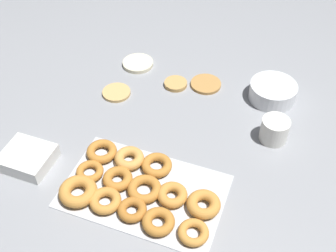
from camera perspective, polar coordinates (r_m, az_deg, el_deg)
name	(u,v)px	position (r m, az deg, el deg)	size (l,w,h in m)	color
ground_plane	(175,112)	(1.46, 1.00, 1.97)	(3.00, 3.00, 0.00)	gray
pancake_0	(206,84)	(1.57, 5.14, 5.67)	(0.11, 0.11, 0.01)	#B27F42
pancake_1	(176,84)	(1.56, 1.04, 5.75)	(0.08, 0.08, 0.02)	tan
pancake_2	(138,63)	(1.66, -4.10, 8.45)	(0.12, 0.12, 0.01)	beige
pancake_3	(116,93)	(1.54, -7.00, 4.52)	(0.10, 0.10, 0.01)	tan
donut_tray	(136,189)	(1.22, -4.34, -8.46)	(0.46, 0.29, 0.04)	silver
batter_bowl	(273,92)	(1.54, 13.99, 4.54)	(0.16, 0.16, 0.06)	white
container_stack	(28,158)	(1.35, -18.47, -4.13)	(0.15, 0.13, 0.05)	white
paper_cup	(274,130)	(1.38, 14.22, -0.52)	(0.09, 0.09, 0.08)	white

